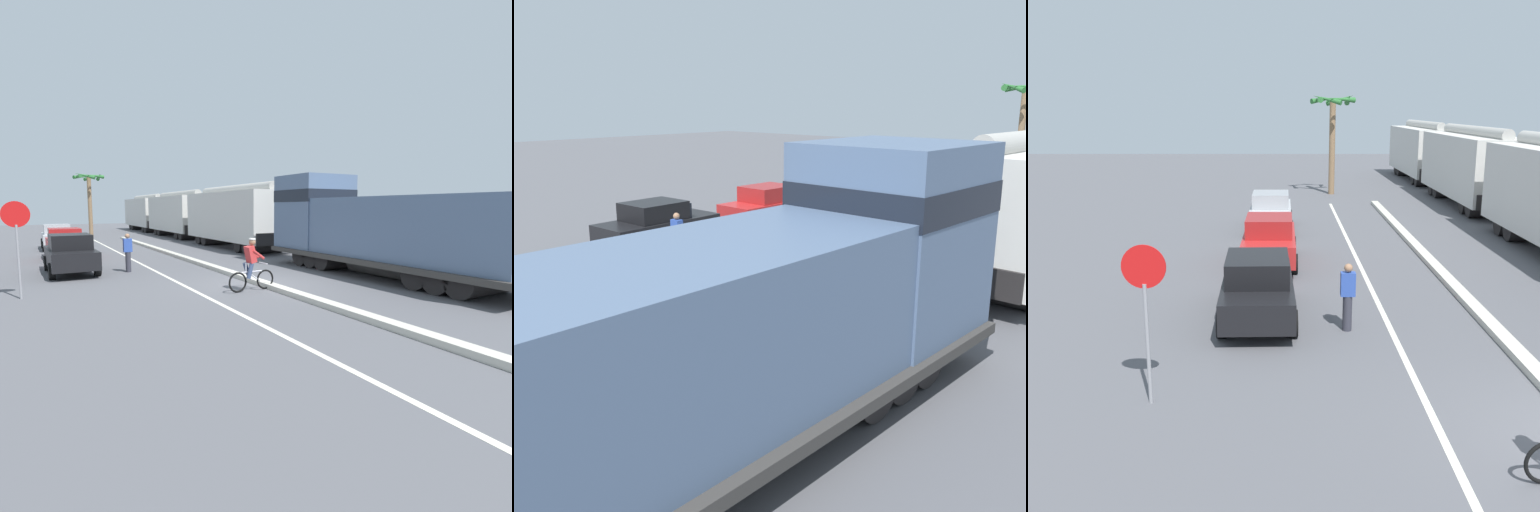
# 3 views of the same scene
# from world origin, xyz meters

# --- Properties ---
(ground_plane) EXTENTS (120.00, 120.00, 0.00)m
(ground_plane) POSITION_xyz_m (0.00, 0.00, 0.00)
(ground_plane) COLOR #56565B
(median_curb) EXTENTS (0.36, 36.00, 0.16)m
(median_curb) POSITION_xyz_m (0.00, 6.00, 0.08)
(median_curb) COLOR beige
(median_curb) RESTS_ON ground
(lane_stripe) EXTENTS (0.14, 36.00, 0.01)m
(lane_stripe) POSITION_xyz_m (-2.40, 6.00, 0.00)
(lane_stripe) COLOR silver
(lane_stripe) RESTS_ON ground
(locomotive) EXTENTS (3.10, 11.61, 4.20)m
(locomotive) POSITION_xyz_m (5.01, -0.26, 1.80)
(locomotive) COLOR slate
(locomotive) RESTS_ON ground
(hopper_car_lead) EXTENTS (2.90, 10.60, 4.18)m
(hopper_car_lead) POSITION_xyz_m (5.01, 11.89, 2.08)
(hopper_car_lead) COLOR silver
(hopper_car_lead) RESTS_ON ground
(hopper_car_middle) EXTENTS (2.90, 10.60, 4.18)m
(hopper_car_middle) POSITION_xyz_m (5.01, 23.49, 2.08)
(hopper_car_middle) COLOR beige
(hopper_car_middle) RESTS_ON ground
(hopper_car_trailing) EXTENTS (2.90, 10.60, 4.18)m
(hopper_car_trailing) POSITION_xyz_m (5.01, 35.09, 2.08)
(hopper_car_trailing) COLOR beige
(hopper_car_trailing) RESTS_ON ground
(parked_car_black) EXTENTS (1.93, 4.25, 1.62)m
(parked_car_black) POSITION_xyz_m (-5.57, 5.77, 0.82)
(parked_car_black) COLOR black
(parked_car_black) RESTS_ON ground
(parked_car_red) EXTENTS (1.85, 4.21, 1.62)m
(parked_car_red) POSITION_xyz_m (-5.41, 11.15, 0.82)
(parked_car_red) COLOR red
(parked_car_red) RESTS_ON ground
(parked_car_silver) EXTENTS (1.85, 4.21, 1.62)m
(parked_car_silver) POSITION_xyz_m (-5.49, 16.86, 0.82)
(parked_car_silver) COLOR #B7BABF
(parked_car_silver) RESTS_ON ground
(cyclist) EXTENTS (1.71, 0.48, 1.71)m
(cyclist) POSITION_xyz_m (-0.78, -0.96, 0.82)
(cyclist) COLOR black
(cyclist) RESTS_ON ground
(stop_sign) EXTENTS (0.76, 0.08, 2.88)m
(stop_sign) POSITION_xyz_m (-7.29, 1.38, 2.02)
(stop_sign) COLOR gray
(stop_sign) RESTS_ON ground
(palm_tree_near) EXTENTS (2.68, 2.74, 5.94)m
(palm_tree_near) POSITION_xyz_m (-2.06, 27.79, 4.46)
(palm_tree_near) COLOR #846647
(palm_tree_near) RESTS_ON ground
(pedestrian_by_cars) EXTENTS (0.34, 0.22, 1.62)m
(pedestrian_by_cars) POSITION_xyz_m (-3.44, 4.94, 0.85)
(pedestrian_by_cars) COLOR #33333D
(pedestrian_by_cars) RESTS_ON ground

